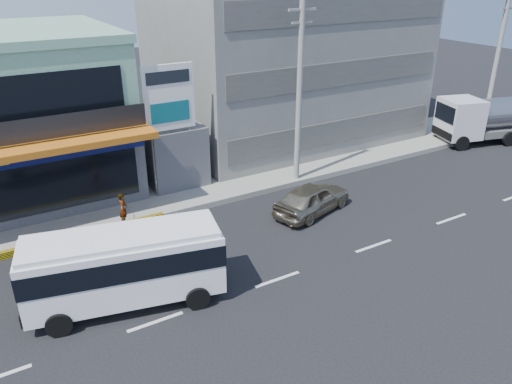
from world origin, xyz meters
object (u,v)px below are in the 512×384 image
billboard (169,105)px  tanker_truck (491,118)px  satellite_dish (167,121)px  motorcycle_rider (125,221)px  utility_pole_far (496,63)px  concrete_building (284,34)px  sedan (312,198)px  utility_pole_near (299,92)px  minibus (124,263)px

billboard → tanker_truck: 22.33m
satellite_dish → motorcycle_rider: bearing=-131.9°
utility_pole_far → concrete_building: bearing=147.7°
tanker_truck → satellite_dish: bearing=168.4°
utility_pole_far → motorcycle_rider: (-26.00, -0.87, -4.48)m
concrete_building → satellite_dish: size_ratio=10.67×
concrete_building → billboard: concrete_building is taller
sedan → motorcycle_rider: bearing=57.3°
utility_pole_near → sedan: 5.72m
satellite_dish → billboard: 2.31m
utility_pole_far → minibus: bearing=-167.9°
billboard → minibus: 9.70m
concrete_building → utility_pole_far: size_ratio=1.60×
concrete_building → satellite_dish: bearing=-158.2°
billboard → motorcycle_rider: (-3.50, -2.67, -4.26)m
sedan → tanker_truck: (16.85, 2.58, 0.92)m
minibus → utility_pole_near: bearing=27.3°
satellite_dish → tanker_truck: 21.97m
satellite_dish → utility_pole_far: size_ratio=0.15×
concrete_building → motorcycle_rider: bearing=-148.8°
minibus → motorcycle_rider: (1.44, 5.03, -1.03)m
concrete_building → utility_pole_far: 14.32m
minibus → tanker_truck: 27.36m
utility_pole_near → utility_pole_far: bearing=0.0°
concrete_building → satellite_dish: (-10.00, -4.00, -3.42)m
utility_pole_near → utility_pole_far: same height
utility_pole_far → minibus: utility_pole_far is taller
utility_pole_far → minibus: 28.28m
utility_pole_near → tanker_truck: size_ratio=1.21×
motorcycle_rider → tanker_truck: bearing=0.1°
satellite_dish → billboard: billboard is taller
sedan → motorcycle_rider: 8.95m
satellite_dish → minibus: bearing=-119.8°
utility_pole_far → satellite_dish: bearing=170.7°
billboard → minibus: billboard is taller
billboard → sedan: size_ratio=1.55×
billboard → utility_pole_near: bearing=-15.5°
concrete_building → motorcycle_rider: 17.54m
satellite_dish → sedan: (4.59, -6.98, -2.82)m
billboard → utility_pole_far: utility_pole_far is taller
utility_pole_near → utility_pole_far: 16.00m
concrete_building → billboard: bearing=-151.1°
sedan → minibus: bearing=87.7°
tanker_truck → motorcycle_rider: size_ratio=4.05×
billboard → tanker_truck: size_ratio=0.84×
concrete_building → utility_pole_near: bearing=-117.8°
billboard → motorcycle_rider: billboard is taller
utility_pole_far → sedan: utility_pole_far is taller
motorcycle_rider → satellite_dish: bearing=48.1°
utility_pole_far → sedan: bearing=-169.0°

